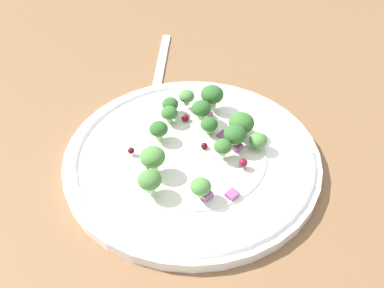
# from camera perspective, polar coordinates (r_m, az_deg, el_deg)

# --- Properties ---
(ground_plane) EXTENTS (1.80, 1.80, 0.02)m
(ground_plane) POSITION_cam_1_polar(r_m,az_deg,el_deg) (0.50, 0.08, -4.07)
(ground_plane) COLOR brown
(plate) EXTENTS (0.28, 0.28, 0.02)m
(plate) POSITION_cam_1_polar(r_m,az_deg,el_deg) (0.49, 0.00, -1.58)
(plate) COLOR white
(plate) RESTS_ON ground_plane
(dressing_pool) EXTENTS (0.17, 0.17, 0.00)m
(dressing_pool) POSITION_cam_1_polar(r_m,az_deg,el_deg) (0.49, 0.00, -1.21)
(dressing_pool) COLOR white
(dressing_pool) RESTS_ON plate
(broccoli_floret_0) EXTENTS (0.02, 0.02, 0.02)m
(broccoli_floret_0) POSITION_cam_1_polar(r_m,az_deg,el_deg) (0.49, 8.51, 0.42)
(broccoli_floret_0) COLOR #8EB77A
(broccoli_floret_0) RESTS_ON plate
(broccoli_floret_1) EXTENTS (0.03, 0.03, 0.03)m
(broccoli_floret_1) POSITION_cam_1_polar(r_m,az_deg,el_deg) (0.50, 6.39, 2.65)
(broccoli_floret_1) COLOR #8EB77A
(broccoli_floret_1) RESTS_ON plate
(broccoli_floret_2) EXTENTS (0.02, 0.02, 0.02)m
(broccoli_floret_2) POSITION_cam_1_polar(r_m,az_deg,el_deg) (0.44, -5.48, -4.69)
(broccoli_floret_2) COLOR #9EC684
(broccoli_floret_2) RESTS_ON plate
(broccoli_floret_3) EXTENTS (0.02, 0.02, 0.02)m
(broccoli_floret_3) POSITION_cam_1_polar(r_m,az_deg,el_deg) (0.52, 1.21, 4.57)
(broccoli_floret_3) COLOR #ADD18E
(broccoli_floret_3) RESTS_ON plate
(broccoli_floret_4) EXTENTS (0.02, 0.02, 0.02)m
(broccoli_floret_4) POSITION_cam_1_polar(r_m,az_deg,el_deg) (0.52, -2.95, 4.00)
(broccoli_floret_4) COLOR #8EB77A
(broccoli_floret_4) RESTS_ON plate
(broccoli_floret_5) EXTENTS (0.02, 0.02, 0.02)m
(broccoli_floret_5) POSITION_cam_1_polar(r_m,az_deg,el_deg) (0.54, -2.82, 5.12)
(broccoli_floret_5) COLOR #ADD18E
(broccoli_floret_5) RESTS_ON plate
(broccoli_floret_6) EXTENTS (0.03, 0.03, 0.03)m
(broccoli_floret_6) POSITION_cam_1_polar(r_m,az_deg,el_deg) (0.46, -5.10, -1.73)
(broccoli_floret_6) COLOR #9EC684
(broccoli_floret_6) RESTS_ON plate
(broccoli_floret_7) EXTENTS (0.03, 0.03, 0.03)m
(broccoli_floret_7) POSITION_cam_1_polar(r_m,az_deg,el_deg) (0.48, 5.59, 1.18)
(broccoli_floret_7) COLOR #ADD18E
(broccoli_floret_7) RESTS_ON plate
(broccoli_floret_8) EXTENTS (0.03, 0.03, 0.03)m
(broccoli_floret_8) POSITION_cam_1_polar(r_m,az_deg,el_deg) (0.54, 2.62, 6.33)
(broccoli_floret_8) COLOR #9EC684
(broccoli_floret_8) RESTS_ON plate
(broccoli_floret_9) EXTENTS (0.02, 0.02, 0.02)m
(broccoli_floret_9) POSITION_cam_1_polar(r_m,az_deg,el_deg) (0.51, 2.22, 2.51)
(broccoli_floret_9) COLOR #8EB77A
(broccoli_floret_9) RESTS_ON plate
(broccoli_floret_10) EXTENTS (0.02, 0.02, 0.02)m
(broccoli_floret_10) POSITION_cam_1_polar(r_m,az_deg,el_deg) (0.54, -0.70, 6.14)
(broccoli_floret_10) COLOR #ADD18E
(broccoli_floret_10) RESTS_ON plate
(broccoli_floret_11) EXTENTS (0.02, 0.02, 0.02)m
(broccoli_floret_11) POSITION_cam_1_polar(r_m,az_deg,el_deg) (0.43, 1.13, -5.56)
(broccoli_floret_11) COLOR #ADD18E
(broccoli_floret_11) RESTS_ON plate
(broccoli_floret_12) EXTENTS (0.02, 0.02, 0.02)m
(broccoli_floret_12) POSITION_cam_1_polar(r_m,az_deg,el_deg) (0.47, 4.00, -0.35)
(broccoli_floret_12) COLOR #ADD18E
(broccoli_floret_12) RESTS_ON plate
(broccoli_floret_13) EXTENTS (0.02, 0.02, 0.02)m
(broccoli_floret_13) POSITION_cam_1_polar(r_m,az_deg,el_deg) (0.50, -4.32, 1.90)
(broccoli_floret_13) COLOR #9EC684
(broccoli_floret_13) RESTS_ON plate
(cranberry_0) EXTENTS (0.01, 0.01, 0.01)m
(cranberry_0) POSITION_cam_1_polar(r_m,az_deg,el_deg) (0.47, -5.52, -2.86)
(cranberry_0) COLOR #4C0A14
(cranberry_0) RESTS_ON plate
(cranberry_1) EXTENTS (0.01, 0.01, 0.01)m
(cranberry_1) POSITION_cam_1_polar(r_m,az_deg,el_deg) (0.53, -0.87, 3.39)
(cranberry_1) COLOR maroon
(cranberry_1) RESTS_ON plate
(cranberry_2) EXTENTS (0.01, 0.01, 0.01)m
(cranberry_2) POSITION_cam_1_polar(r_m,az_deg,el_deg) (0.47, 6.61, -2.41)
(cranberry_2) COLOR maroon
(cranberry_2) RESTS_ON plate
(cranberry_3) EXTENTS (0.01, 0.01, 0.01)m
(cranberry_3) POSITION_cam_1_polar(r_m,az_deg,el_deg) (0.49, 1.48, -0.21)
(cranberry_3) COLOR #4C0A14
(cranberry_3) RESTS_ON plate
(cranberry_4) EXTENTS (0.01, 0.01, 0.01)m
(cranberry_4) POSITION_cam_1_polar(r_m,az_deg,el_deg) (0.49, -7.85, -0.85)
(cranberry_4) COLOR #4C0A14
(cranberry_4) RESTS_ON plate
(onion_bit_0) EXTENTS (0.01, 0.01, 0.01)m
(onion_bit_0) POSITION_cam_1_polar(r_m,az_deg,el_deg) (0.54, 2.02, 4.03)
(onion_bit_0) COLOR #A35B93
(onion_bit_0) RESTS_ON plate
(onion_bit_1) EXTENTS (0.01, 0.01, 0.01)m
(onion_bit_1) POSITION_cam_1_polar(r_m,az_deg,el_deg) (0.49, 5.86, -0.37)
(onion_bit_1) COLOR #934C84
(onion_bit_1) RESTS_ON plate
(onion_bit_2) EXTENTS (0.01, 0.01, 0.00)m
(onion_bit_2) POSITION_cam_1_polar(r_m,az_deg,el_deg) (0.51, 4.16, 1.10)
(onion_bit_2) COLOR #843D75
(onion_bit_2) RESTS_ON plate
(onion_bit_3) EXTENTS (0.01, 0.01, 0.00)m
(onion_bit_3) POSITION_cam_1_polar(r_m,az_deg,el_deg) (0.45, 5.19, -6.45)
(onion_bit_3) COLOR #934C84
(onion_bit_3) RESTS_ON plate
(onion_bit_4) EXTENTS (0.01, 0.01, 0.01)m
(onion_bit_4) POSITION_cam_1_polar(r_m,az_deg,el_deg) (0.44, 1.77, -6.48)
(onion_bit_4) COLOR #A35B93
(onion_bit_4) RESTS_ON plate
(fork) EXTENTS (0.11, 0.17, 0.01)m
(fork) POSITION_cam_1_polar(r_m,az_deg,el_deg) (0.64, -4.20, 9.37)
(fork) COLOR silver
(fork) RESTS_ON ground_plane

